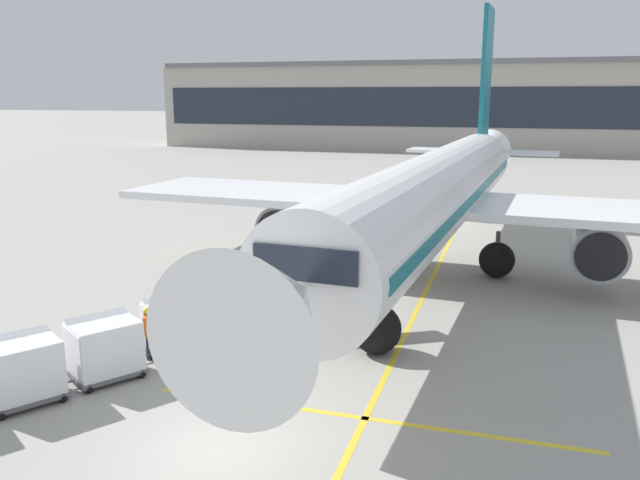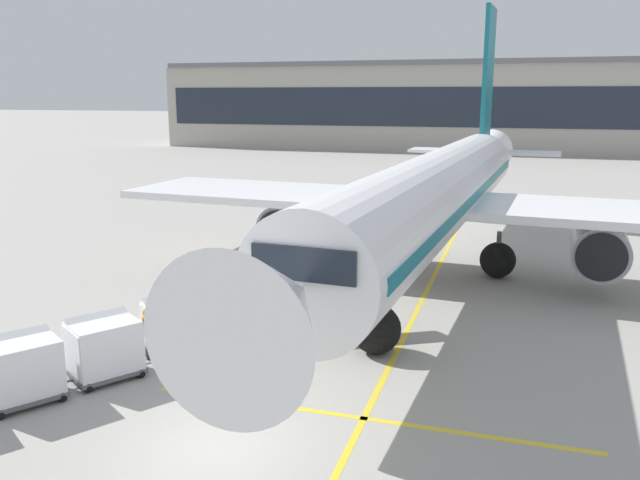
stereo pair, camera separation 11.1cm
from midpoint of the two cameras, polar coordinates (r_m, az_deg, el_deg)
The scene contains 12 objects.
ground_plane at distance 16.55m, azimuth -8.94°, elevation -17.83°, with size 600.00×600.00×0.00m, color #9E9B93.
parked_airplane at distance 30.25m, azimuth 10.50°, elevation 4.00°, with size 31.25×40.68×14.06m.
belt_loader at distance 22.91m, azimuth -3.30°, elevation -6.38°, with size 4.30×4.84×3.15m.
baggage_cart_lead at distance 21.94m, azimuth -12.42°, elevation -7.23°, with size 2.44×2.71×1.91m.
baggage_cart_second at distance 20.66m, azimuth -18.44°, elevation -8.87°, with size 2.44×2.71×1.91m.
baggage_cart_third at distance 19.95m, azimuth -24.76°, elevation -10.20°, with size 2.44×2.71×1.91m.
ground_crew_by_loader at distance 21.65m, azimuth -14.87°, elevation -7.65°, with size 0.39×0.52×1.74m.
ground_crew_by_carts at distance 21.89m, azimuth -8.73°, elevation -7.13°, with size 0.56×0.33×1.74m.
safety_cone_engine_keepout at distance 30.14m, azimuth -5.34°, elevation -2.77°, with size 0.66×0.66×0.74m.
apron_guidance_line_lead_in at distance 30.39m, azimuth 9.99°, elevation -3.47°, with size 0.20×110.00×0.01m.
apron_guidance_line_stop_bar at distance 17.75m, azimuth 4.02°, elevation -15.44°, with size 12.00×0.20×0.01m.
terminal_building at distance 103.69m, azimuth 16.02°, elevation 11.25°, with size 106.84×14.89×13.39m.
Camera 2 is at (6.53, -12.71, 8.36)m, focal length 36.21 mm.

